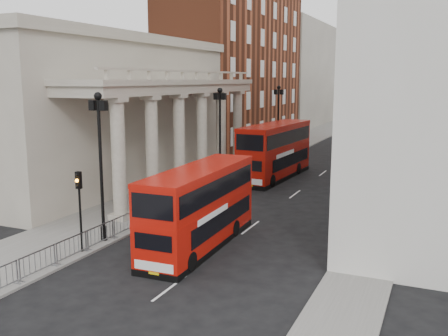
# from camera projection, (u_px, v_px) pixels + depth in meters

# --- Properties ---
(ground) EXTENTS (260.00, 260.00, 0.00)m
(ground) POSITION_uv_depth(u_px,v_px,m) (64.00, 268.00, 24.47)
(ground) COLOR black
(ground) RESTS_ON ground
(sidewalk_west) EXTENTS (6.00, 140.00, 0.12)m
(sidewalk_west) POSITION_uv_depth(u_px,v_px,m) (238.00, 166.00, 52.67)
(sidewalk_west) COLOR slate
(sidewalk_west) RESTS_ON ground
(sidewalk_east) EXTENTS (3.00, 140.00, 0.12)m
(sidewalk_east) POSITION_uv_depth(u_px,v_px,m) (403.00, 179.00, 46.09)
(sidewalk_east) COLOR slate
(sidewalk_east) RESTS_ON ground
(kerb) EXTENTS (0.20, 140.00, 0.14)m
(kerb) POSITION_uv_depth(u_px,v_px,m) (265.00, 168.00, 51.49)
(kerb) COLOR slate
(kerb) RESTS_ON ground
(portico_building) EXTENTS (9.00, 28.00, 12.00)m
(portico_building) POSITION_uv_depth(u_px,v_px,m) (108.00, 115.00, 43.81)
(portico_building) COLOR gray
(portico_building) RESTS_ON ground
(brick_building) EXTENTS (9.00, 32.00, 22.00)m
(brick_building) POSITION_uv_depth(u_px,v_px,m) (238.00, 66.00, 69.95)
(brick_building) COLOR maroon
(brick_building) RESTS_ON ground
(west_building_far) EXTENTS (9.00, 30.00, 20.00)m
(west_building_far) POSITION_uv_depth(u_px,v_px,m) (299.00, 75.00, 98.93)
(west_building_far) COLOR gray
(west_building_far) RESTS_ON ground
(east_building) EXTENTS (8.00, 55.00, 25.00)m
(east_building) POSITION_uv_depth(u_px,v_px,m) (443.00, 41.00, 44.72)
(east_building) COLOR silver
(east_building) RESTS_ON ground
(monument_column) EXTENTS (8.00, 8.00, 54.20)m
(monument_column) POSITION_uv_depth(u_px,v_px,m) (394.00, 45.00, 102.12)
(monument_column) COLOR #60605E
(monument_column) RESTS_ON ground
(lamp_post_south) EXTENTS (1.05, 0.44, 8.32)m
(lamp_post_south) POSITION_uv_depth(u_px,v_px,m) (100.00, 157.00, 27.45)
(lamp_post_south) COLOR black
(lamp_post_south) RESTS_ON sidewalk_west
(lamp_post_mid) EXTENTS (1.05, 0.44, 8.32)m
(lamp_post_mid) POSITION_uv_depth(u_px,v_px,m) (220.00, 130.00, 41.86)
(lamp_post_mid) COLOR black
(lamp_post_mid) RESTS_ON sidewalk_west
(lamp_post_north) EXTENTS (1.05, 0.44, 8.32)m
(lamp_post_north) POSITION_uv_depth(u_px,v_px,m) (278.00, 117.00, 56.26)
(lamp_post_north) COLOR black
(lamp_post_north) RESTS_ON sidewalk_west
(traffic_light) EXTENTS (0.28, 0.33, 4.30)m
(traffic_light) POSITION_uv_depth(u_px,v_px,m) (79.00, 196.00, 25.91)
(traffic_light) COLOR black
(traffic_light) RESTS_ON sidewalk_west
(crowd_barriers) EXTENTS (0.50, 18.75, 1.10)m
(crowd_barriers) POSITION_uv_depth(u_px,v_px,m) (87.00, 240.00, 26.50)
(crowd_barriers) COLOR gray
(crowd_barriers) RESTS_ON sidewalk_west
(bus_near) EXTENTS (2.76, 10.30, 4.42)m
(bus_near) POSITION_uv_depth(u_px,v_px,m) (200.00, 206.00, 27.23)
(bus_near) COLOR #B51108
(bus_near) RESTS_ON ground
(bus_far) EXTENTS (3.52, 11.88, 5.07)m
(bus_far) POSITION_uv_depth(u_px,v_px,m) (275.00, 150.00, 46.36)
(bus_far) COLOR #A40F07
(bus_far) RESTS_ON ground
(pedestrian_a) EXTENTS (0.64, 0.47, 1.60)m
(pedestrian_a) POSITION_uv_depth(u_px,v_px,m) (174.00, 181.00, 40.65)
(pedestrian_a) COLOR black
(pedestrian_a) RESTS_ON sidewalk_west
(pedestrian_b) EXTENTS (0.86, 0.72, 1.58)m
(pedestrian_b) POSITION_uv_depth(u_px,v_px,m) (176.00, 178.00, 42.23)
(pedestrian_b) COLOR #2A2521
(pedestrian_b) RESTS_ON sidewalk_west
(pedestrian_c) EXTENTS (0.83, 0.63, 1.53)m
(pedestrian_c) POSITION_uv_depth(u_px,v_px,m) (194.00, 177.00, 42.67)
(pedestrian_c) COLOR black
(pedestrian_c) RESTS_ON sidewalk_west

